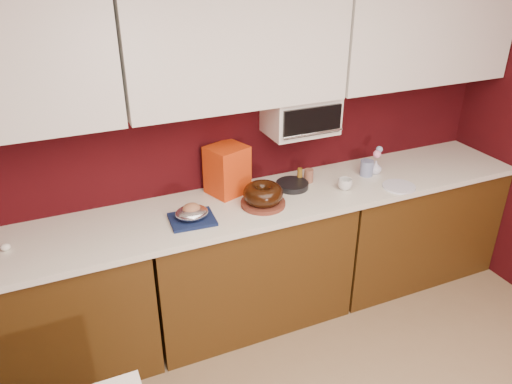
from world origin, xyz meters
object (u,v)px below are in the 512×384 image
object	(u,v)px
bundt_cake	(263,194)
flower_vase	(376,166)
foil_ham_nest	(192,213)
blue_jar	(367,168)
coffee_mug	(345,183)
toaster_oven	(300,114)
pandoro_box	(227,170)

from	to	relation	value
bundt_cake	flower_vase	size ratio (longest dim) A/B	2.33
bundt_cake	foil_ham_nest	bearing A→B (deg)	-178.80
foil_ham_nest	blue_jar	bearing A→B (deg)	5.25
bundt_cake	coffee_mug	size ratio (longest dim) A/B	2.73
foil_ham_nest	blue_jar	size ratio (longest dim) A/B	1.79
toaster_oven	foil_ham_nest	xyz separation A→B (m)	(-0.83, -0.24, -0.42)
toaster_oven	coffee_mug	bearing A→B (deg)	-48.55
foil_ham_nest	pandoro_box	size ratio (longest dim) A/B	0.61
bundt_cake	pandoro_box	bearing A→B (deg)	117.80
pandoro_box	blue_jar	world-z (taller)	pandoro_box
toaster_oven	flower_vase	distance (m)	0.71
bundt_cake	flower_vase	xyz separation A→B (m)	(0.92, 0.11, -0.03)
toaster_oven	pandoro_box	world-z (taller)	toaster_oven
pandoro_box	coffee_mug	distance (m)	0.78
bundt_cake	foil_ham_nest	size ratio (longest dim) A/B	1.27
bundt_cake	pandoro_box	size ratio (longest dim) A/B	0.78
foil_ham_nest	pandoro_box	bearing A→B (deg)	39.52
pandoro_box	blue_jar	bearing A→B (deg)	-28.10
flower_vase	foil_ham_nest	bearing A→B (deg)	-175.03
blue_jar	flower_vase	bearing A→B (deg)	0.02
flower_vase	toaster_oven	bearing A→B (deg)	167.68
pandoro_box	coffee_mug	bearing A→B (deg)	-40.42
coffee_mug	foil_ham_nest	bearing A→B (deg)	179.57
pandoro_box	flower_vase	bearing A→B (deg)	-27.49
pandoro_box	blue_jar	size ratio (longest dim) A/B	2.91
toaster_oven	bundt_cake	distance (m)	0.59
foil_ham_nest	pandoro_box	xyz separation A→B (m)	(0.33, 0.27, 0.10)
bundt_cake	flower_vase	world-z (taller)	bundt_cake
bundt_cake	blue_jar	world-z (taller)	bundt_cake
blue_jar	flower_vase	world-z (taller)	blue_jar
coffee_mug	blue_jar	world-z (taller)	blue_jar
bundt_cake	flower_vase	distance (m)	0.93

